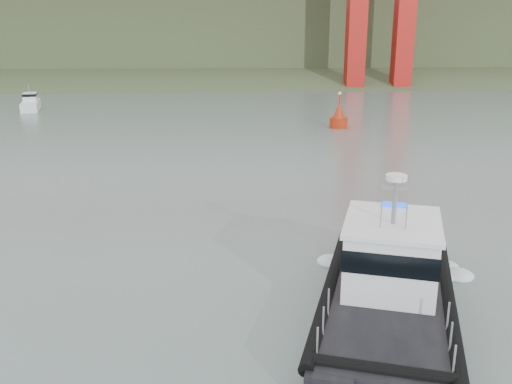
# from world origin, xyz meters

# --- Properties ---
(ground) EXTENTS (400.00, 400.00, 0.00)m
(ground) POSITION_xyz_m (0.00, 0.00, 0.00)
(ground) COLOR #54635D
(ground) RESTS_ON ground
(headlands) EXTENTS (500.00, 105.36, 27.12)m
(headlands) POSITION_xyz_m (0.00, 125.50, 7.05)
(headlands) COLOR #364A2A
(headlands) RESTS_ON ground
(patrol_boat) EXTENTS (8.10, 13.41, 6.13)m
(patrol_boat) POSITION_xyz_m (2.80, -1.75, 1.53)
(patrol_boat) COLOR black
(patrol_boat) RESTS_ON ground
(motorboat) EXTENTS (3.37, 6.47, 3.39)m
(motorboat) POSITION_xyz_m (-29.31, 54.27, 0.85)
(motorboat) COLOR silver
(motorboat) RESTS_ON ground
(nav_buoy) EXTENTS (1.99, 1.99, 4.15)m
(nav_buoy) POSITION_xyz_m (8.68, 39.46, 1.09)
(nav_buoy) COLOR #A2250B
(nav_buoy) RESTS_ON ground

